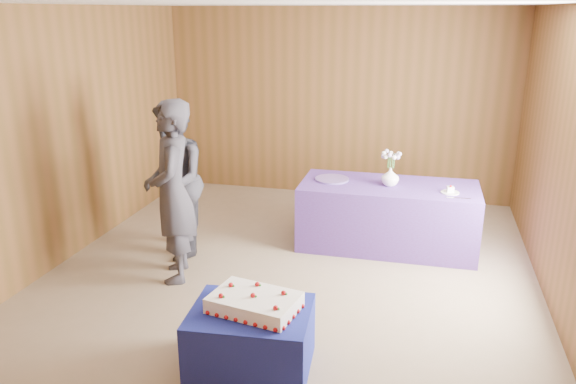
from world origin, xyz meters
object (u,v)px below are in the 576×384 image
(serving_table, at_px, (388,216))
(sheet_cake, at_px, (254,302))
(cake_table, at_px, (251,339))
(guest_left, at_px, (173,192))
(guest_right, at_px, (174,181))
(vase, at_px, (390,177))

(serving_table, relative_size, sheet_cake, 2.71)
(cake_table, distance_m, guest_left, 1.91)
(guest_right, bearing_deg, serving_table, 83.94)
(cake_table, bearing_deg, serving_table, 68.20)
(sheet_cake, bearing_deg, vase, 83.73)
(cake_table, height_order, vase, vase)
(vase, bearing_deg, guest_right, -160.92)
(serving_table, xyz_separation_m, vase, (0.00, -0.02, 0.48))
(cake_table, height_order, serving_table, serving_table)
(sheet_cake, distance_m, guest_right, 2.36)
(cake_table, distance_m, sheet_cake, 0.31)
(sheet_cake, bearing_deg, cake_table, -129.71)
(sheet_cake, relative_size, guest_right, 0.43)
(vase, bearing_deg, serving_table, 102.88)
(cake_table, height_order, sheet_cake, sheet_cake)
(serving_table, xyz_separation_m, guest_left, (-2.03, -1.33, 0.55))
(guest_right, bearing_deg, sheet_cake, 13.70)
(cake_table, relative_size, sheet_cake, 1.22)
(serving_table, xyz_separation_m, guest_right, (-2.27, -0.81, 0.49))
(cake_table, relative_size, serving_table, 0.45)
(cake_table, height_order, guest_left, guest_left)
(serving_table, bearing_deg, sheet_cake, -107.22)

